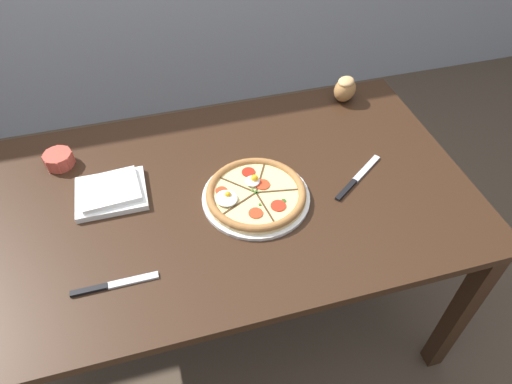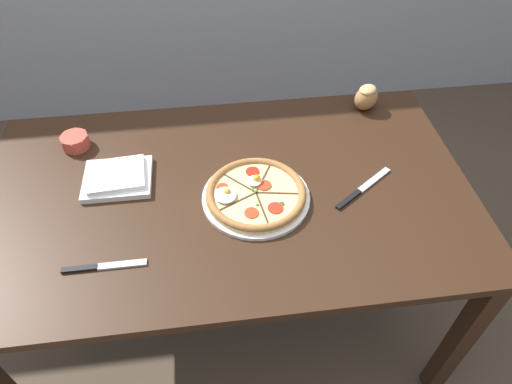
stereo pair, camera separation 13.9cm
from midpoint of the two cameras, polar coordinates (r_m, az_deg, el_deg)
The scene contains 8 objects.
ground_plane at distance 2.07m, azimuth -4.82°, elevation -15.07°, with size 12.00×12.00×0.00m, color brown.
dining_table at distance 1.51m, azimuth -6.39°, elevation -2.57°, with size 1.55×0.92×0.77m.
pizza at distance 1.40m, azimuth -2.88°, elevation -0.45°, with size 0.33×0.33×0.05m.
ramekin_bowl at distance 1.67m, azimuth -25.68°, elevation 3.61°, with size 0.10×0.10×0.05m.
napkin_folded at distance 1.50m, azimuth -20.26°, elevation -0.14°, with size 0.21×0.18×0.04m.
bread_piece_near at distance 1.81m, azimuth 8.87°, elevation 12.56°, with size 0.13×0.13×0.09m.
knife_main at distance 1.49m, azimuth 10.01°, elevation 1.64°, with size 0.22×0.16×0.01m.
knife_spare at distance 1.30m, azimuth -20.39°, elevation -10.99°, with size 0.23×0.02×0.01m.
Camera 1 is at (-0.17, -0.98, 1.81)m, focal length 32.00 mm.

